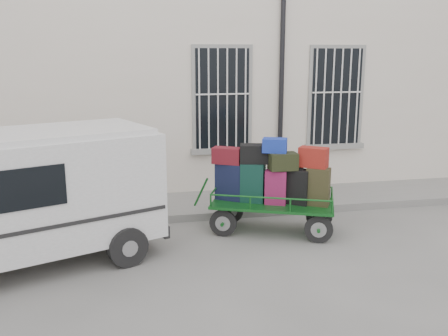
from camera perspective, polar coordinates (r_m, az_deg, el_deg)
The scene contains 5 objects.
ground at distance 8.95m, azimuth 6.20°, elevation -8.31°, with size 80.00×80.00×0.00m, color #60605C.
building at distance 13.68m, azimuth -0.68°, elevation 11.96°, with size 24.00×5.15×6.00m.
sidewalk at distance 10.92m, azimuth 2.68°, elevation -3.88°, with size 24.00×1.70×0.15m, color slate.
luggage_cart at distance 9.11m, azimuth 5.38°, elevation -1.74°, with size 2.59×1.77×1.76m.
van at distance 8.12m, azimuth -22.42°, elevation -2.54°, with size 4.49×3.14×2.10m.
Camera 1 is at (-2.62, -7.92, 3.23)m, focal length 40.00 mm.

